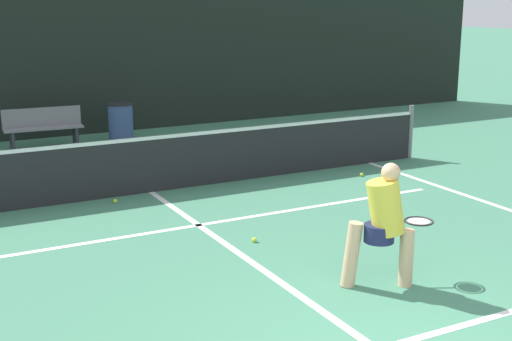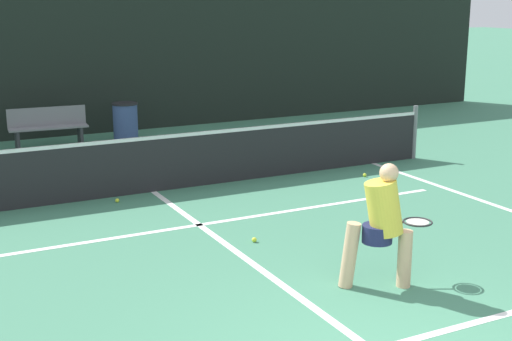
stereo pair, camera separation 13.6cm
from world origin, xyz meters
The scene contains 13 objects.
court_service_line centered at (0.00, 4.57, 0.00)m, with size 8.25×0.10×0.01m, color white.
court_center_mark centered at (0.00, 3.48, 0.00)m, with size 0.10×6.16×0.01m, color white.
court_sideline_right centered at (4.51, 3.48, 0.00)m, with size 0.10×7.16×0.01m, color white.
net centered at (0.00, 6.56, 0.51)m, with size 11.09×0.09×1.07m.
fence_back centered at (0.00, 12.12, 1.87)m, with size 24.00×0.06×3.76m.
player_practicing centered at (0.96, 1.60, 0.76)m, with size 1.21×0.49×1.44m.
tennis_ball_scattered_0 centered at (0.37, 3.56, 0.03)m, with size 0.07×0.07×0.07m, color #D1E033.
tennis_ball_scattered_1 centered at (3.58, 5.23, 0.03)m, with size 0.07×0.07×0.07m, color #D1E033.
tennis_ball_scattered_2 centered at (-0.72, 6.22, 0.03)m, with size 0.07×0.07×0.07m, color #D1E033.
tennis_ball_scattered_3 centered at (3.75, 5.77, 0.03)m, with size 0.07×0.07×0.07m, color #D1E033.
courtside_bench centered at (-0.82, 10.99, 0.47)m, with size 1.66×0.48×0.86m.
trash_bin centered at (0.88, 10.95, 0.43)m, with size 0.58×0.58×0.86m.
parked_car centered at (1.19, 15.68, 0.62)m, with size 1.73×4.02×1.47m.
Camera 1 is at (-3.83, -4.40, 3.22)m, focal length 50.00 mm.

